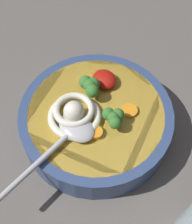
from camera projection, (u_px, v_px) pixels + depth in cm
name	position (u px, v px, depth cm)	size (l,w,h in cm)	color
table_slab	(119.00, 140.00, 53.69)	(99.58, 99.58, 3.97)	#5B5651
soup_bowl	(96.00, 121.00, 50.22)	(24.16, 24.16, 5.36)	#334775
noodle_pile	(74.00, 114.00, 46.56)	(8.95, 8.77, 3.60)	silver
soup_spoon	(70.00, 133.00, 45.12)	(6.41, 17.45, 1.60)	#B7B7BC
chili_sauce_dollop	(104.00, 79.00, 50.37)	(4.08, 3.68, 1.84)	#B2190F
broccoli_floret_left	(91.00, 85.00, 48.26)	(4.13, 3.55, 3.26)	#7A9E60
broccoli_floret_rear	(113.00, 117.00, 45.40)	(3.68, 3.16, 2.91)	#7A9E60
carrot_slice_front	(129.00, 110.00, 47.92)	(2.49, 2.49, 0.51)	orange
carrot_slice_right	(96.00, 133.00, 45.64)	(2.09, 2.09, 0.78)	orange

